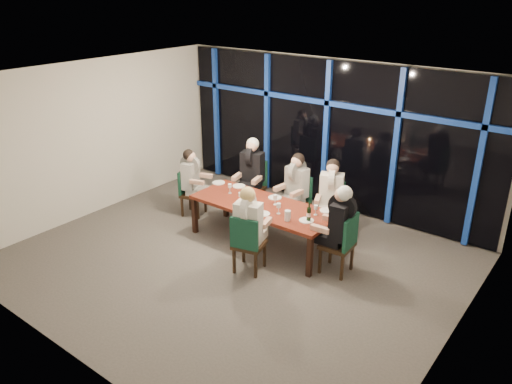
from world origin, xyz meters
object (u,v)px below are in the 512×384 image
at_px(chair_end_left, 189,190).
at_px(diner_near_mid, 249,217).
at_px(chair_end_right, 343,241).
at_px(chair_far_left, 253,183).
at_px(diner_far_left, 252,165).
at_px(chair_far_right, 331,206).
at_px(diner_end_left, 192,173).
at_px(dining_table, 263,208).
at_px(diner_far_mid, 296,180).
at_px(wine_bottle, 309,214).
at_px(diner_far_right, 331,188).
at_px(chair_far_mid, 298,198).
at_px(water_pitcher, 288,216).
at_px(chair_near_mid, 247,242).
at_px(diner_end_right, 339,217).

relative_size(chair_end_left, diner_near_mid, 0.95).
bearing_deg(chair_end_right, diner_near_mid, -60.08).
relative_size(chair_far_left, diner_far_left, 1.03).
xyz_separation_m(chair_far_right, diner_end_left, (-2.57, -0.92, 0.33)).
bearing_deg(diner_end_left, diner_near_mid, -131.48).
relative_size(chair_end_right, diner_end_left, 1.13).
relative_size(dining_table, diner_far_left, 2.56).
bearing_deg(dining_table, chair_end_right, -1.85).
height_order(diner_far_mid, wine_bottle, diner_far_mid).
height_order(chair_far_right, diner_far_right, diner_far_right).
bearing_deg(chair_end_right, chair_far_mid, -128.56).
bearing_deg(water_pitcher, chair_end_left, 158.16).
xyz_separation_m(chair_end_left, chair_near_mid, (2.28, -1.04, 0.04)).
bearing_deg(chair_end_left, diner_far_right, -89.39).
bearing_deg(dining_table, chair_near_mid, -67.26).
bearing_deg(chair_end_left, diner_near_mid, -130.27).
distance_m(chair_end_left, diner_far_mid, 2.16).
distance_m(diner_far_mid, diner_end_left, 2.05).
relative_size(dining_table, diner_near_mid, 2.67).
xyz_separation_m(dining_table, chair_near_mid, (0.40, -0.95, -0.12)).
xyz_separation_m(chair_far_left, diner_end_left, (-0.81, -0.91, 0.30)).
relative_size(diner_far_left, diner_far_mid, 1.06).
height_order(chair_far_left, diner_far_mid, diner_far_mid).
distance_m(chair_far_mid, diner_far_right, 0.82).
bearing_deg(chair_far_left, diner_far_mid, -18.35).
relative_size(chair_end_right, wine_bottle, 3.21).
relative_size(diner_end_left, water_pitcher, 5.12).
relative_size(chair_end_right, diner_end_right, 1.03).
bearing_deg(diner_far_right, diner_end_right, -77.91).
bearing_deg(chair_far_left, chair_end_right, -35.19).
relative_size(chair_far_left, chair_near_mid, 1.04).
distance_m(dining_table, chair_end_left, 1.89).
xyz_separation_m(chair_end_right, diner_end_right, (-0.09, -0.01, 0.40)).
bearing_deg(wine_bottle, chair_far_right, 100.67).
bearing_deg(chair_end_right, diner_far_right, -145.50).
bearing_deg(diner_end_left, diner_far_right, -89.37).
xyz_separation_m(chair_end_left, chair_end_right, (3.48, -0.14, 0.05)).
height_order(chair_far_left, water_pitcher, chair_far_left).
relative_size(chair_end_right, water_pitcher, 5.79).
bearing_deg(diner_far_left, chair_end_left, -149.82).
distance_m(chair_near_mid, diner_far_mid, 1.93).
relative_size(diner_far_right, wine_bottle, 3.06).
bearing_deg(diner_end_left, chair_end_right, -110.13).
bearing_deg(chair_far_left, diner_end_left, -144.61).
xyz_separation_m(chair_far_left, diner_end_right, (2.51, -1.08, 0.39)).
bearing_deg(chair_near_mid, chair_far_mid, -95.34).
bearing_deg(wine_bottle, diner_far_right, 99.69).
distance_m(diner_end_left, diner_near_mid, 2.40).
height_order(dining_table, chair_near_mid, chair_near_mid).
distance_m(diner_near_mid, wine_bottle, 1.00).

